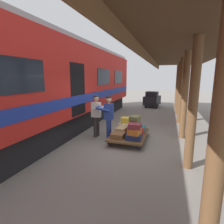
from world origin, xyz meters
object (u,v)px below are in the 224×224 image
at_px(suitcase_brown_leather, 118,135).
at_px(suitcase_orange_carryall, 135,132).
at_px(suitcase_burgundy_valise, 134,126).
at_px(suitcase_yellow_case, 126,120).
at_px(baggage_tug, 152,99).
at_px(suitcase_cream_canvas, 125,126).
at_px(suitcase_maroon_trunk, 136,127).
at_px(suitcase_olive_duffel, 135,118).
at_px(suitcase_slate_roller, 135,122).
at_px(suitcase_teal_softside, 139,128).
at_px(porter_by_door, 97,114).
at_px(porter_in_overalls, 108,116).
at_px(train_car, 46,86).
at_px(luggage_cart, 129,135).
at_px(suitcase_red_plastic, 137,132).
at_px(suitcase_tan_vintage, 122,130).
at_px(suitcase_navy_fabric, 134,137).

xyz_separation_m(suitcase_brown_leather, suitcase_orange_carryall, (-0.60, 0.03, 0.20)).
bearing_deg(suitcase_burgundy_valise, suitcase_yellow_case, -64.14).
bearing_deg(suitcase_orange_carryall, baggage_tug, -88.49).
xyz_separation_m(suitcase_cream_canvas, suitcase_yellow_case, (-0.03, -0.02, 0.25)).
bearing_deg(suitcase_burgundy_valise, suitcase_maroon_trunk, -85.88).
relative_size(suitcase_burgundy_valise, suitcase_olive_duffel, 0.91).
bearing_deg(suitcase_maroon_trunk, suitcase_burgundy_valise, 94.12).
distance_m(suitcase_slate_roller, baggage_tug, 8.50).
distance_m(suitcase_teal_softside, porter_by_door, 1.82).
xyz_separation_m(suitcase_burgundy_valise, porter_in_overalls, (1.13, -0.51, 0.17)).
height_order(train_car, porter_in_overalls, train_car).
xyz_separation_m(suitcase_brown_leather, suitcase_yellow_case, (-0.03, -1.10, 0.31)).
xyz_separation_m(suitcase_maroon_trunk, suitcase_yellow_case, (0.52, -0.60, 0.08)).
height_order(luggage_cart, suitcase_yellow_case, suitcase_yellow_case).
relative_size(train_car, suitcase_red_plastic, 32.59).
bearing_deg(suitcase_burgundy_valise, suitcase_teal_softside, -89.27).
relative_size(suitcase_teal_softside, suitcase_slate_roller, 1.49).
xyz_separation_m(train_car, suitcase_cream_canvas, (-3.19, -0.83, -1.65)).
bearing_deg(suitcase_red_plastic, train_car, 4.39).
relative_size(suitcase_red_plastic, suitcase_cream_canvas, 0.83).
distance_m(luggage_cart, baggage_tug, 8.46).
distance_m(suitcase_teal_softside, suitcase_slate_roller, 0.71).
relative_size(train_car, porter_by_door, 9.60).
height_order(porter_by_door, baggage_tug, porter_by_door).
height_order(suitcase_olive_duffel, porter_by_door, porter_by_door).
xyz_separation_m(suitcase_teal_softside, baggage_tug, (0.21, -7.91, 0.27)).
bearing_deg(baggage_tug, porter_by_door, 80.04).
distance_m(suitcase_tan_vintage, baggage_tug, 8.46).
height_order(suitcase_navy_fabric, baggage_tug, baggage_tug).
bearing_deg(porter_by_door, suitcase_burgundy_valise, 157.83).
relative_size(suitcase_burgundy_valise, porter_by_door, 0.25).
relative_size(suitcase_tan_vintage, suitcase_slate_roller, 1.70).
bearing_deg(suitcase_burgundy_valise, suitcase_slate_roller, -82.24).
bearing_deg(porter_by_door, suitcase_red_plastic, 176.59).
height_order(suitcase_olive_duffel, suitcase_yellow_case, suitcase_olive_duffel).
relative_size(suitcase_cream_canvas, porter_by_door, 0.35).
height_order(suitcase_yellow_case, baggage_tug, baggage_tug).
distance_m(train_car, suitcase_slate_roller, 3.93).
height_order(train_car, porter_by_door, train_car).
relative_size(suitcase_cream_canvas, suitcase_burgundy_valise, 1.43).
height_order(suitcase_brown_leather, suitcase_orange_carryall, suitcase_orange_carryall).
bearing_deg(suitcase_orange_carryall, porter_in_overalls, -23.54).
relative_size(suitcase_maroon_trunk, porter_by_door, 0.26).
bearing_deg(porter_in_overalls, suitcase_slate_roller, -178.61).
relative_size(luggage_cart, suitcase_slate_roller, 5.23).
bearing_deg(suitcase_brown_leather, train_car, -4.46).
distance_m(train_car, suitcase_burgundy_valise, 4.01).
xyz_separation_m(suitcase_teal_softside, suitcase_yellow_case, (0.54, -0.02, 0.31)).
distance_m(suitcase_orange_carryall, porter_in_overalls, 1.29).
bearing_deg(suitcase_maroon_trunk, porter_by_door, -4.84).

